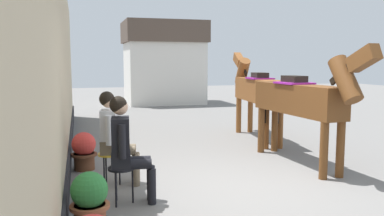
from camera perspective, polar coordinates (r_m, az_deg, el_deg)
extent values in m
plane|color=slate|center=(8.51, -0.79, -5.57)|extent=(40.00, 40.00, 0.00)
cube|color=#CCB793|center=(6.53, -19.30, 5.35)|extent=(0.30, 14.00, 3.40)
cube|color=black|center=(6.73, -18.62, -7.68)|extent=(0.34, 14.00, 0.36)
cube|color=silver|center=(17.22, -4.08, 5.03)|extent=(3.20, 2.40, 2.60)
cube|color=brown|center=(17.25, -4.13, 10.85)|extent=(3.40, 2.60, 0.90)
cylinder|color=black|center=(5.15, -10.20, -8.58)|extent=(0.34, 0.34, 0.03)
cylinder|color=black|center=(5.22, -8.58, -11.10)|extent=(0.02, 0.02, 0.45)
cylinder|color=black|center=(5.33, -10.90, -10.74)|extent=(0.02, 0.02, 0.45)
cylinder|color=black|center=(5.10, -10.96, -11.55)|extent=(0.02, 0.02, 0.45)
cube|color=black|center=(5.12, -10.23, -7.34)|extent=(0.27, 0.35, 0.20)
cube|color=black|center=(5.05, -10.31, -3.82)|extent=(0.26, 0.36, 0.44)
sphere|color=tan|center=(5.00, -10.39, 0.13)|extent=(0.20, 0.20, 0.20)
sphere|color=black|center=(5.00, -10.63, 0.47)|extent=(0.22, 0.22, 0.22)
cylinder|color=black|center=(5.21, -8.10, -7.62)|extent=(0.39, 0.17, 0.13)
cylinder|color=black|center=(5.30, -5.96, -10.71)|extent=(0.11, 0.11, 0.46)
cylinder|color=black|center=(5.05, -8.05, -8.07)|extent=(0.39, 0.17, 0.13)
cylinder|color=black|center=(5.15, -5.84, -11.24)|extent=(0.11, 0.11, 0.46)
cylinder|color=black|center=(5.26, -10.06, -3.95)|extent=(0.09, 0.09, 0.42)
cylinder|color=black|center=(4.86, -10.08, -4.82)|extent=(0.09, 0.09, 0.42)
cylinder|color=gold|center=(5.94, -11.83, -6.55)|extent=(0.34, 0.34, 0.03)
cylinder|color=black|center=(5.99, -10.43, -8.78)|extent=(0.02, 0.02, 0.45)
cylinder|color=black|center=(6.12, -12.32, -8.47)|extent=(0.02, 0.02, 0.45)
cylinder|color=black|center=(5.89, -12.59, -9.09)|extent=(0.02, 0.02, 0.45)
cube|color=brown|center=(5.92, -11.86, -5.46)|extent=(0.29, 0.36, 0.20)
cube|color=silver|center=(5.86, -11.94, -2.40)|extent=(0.28, 0.37, 0.44)
sphere|color=tan|center=(5.81, -12.02, 1.01)|extent=(0.20, 0.20, 0.20)
sphere|color=black|center=(5.81, -12.22, 1.30)|extent=(0.22, 0.22, 0.22)
cylinder|color=brown|center=(5.99, -9.95, -5.76)|extent=(0.40, 0.20, 0.13)
cylinder|color=brown|center=(6.05, -8.08, -8.53)|extent=(0.11, 0.11, 0.46)
cylinder|color=brown|center=(5.83, -10.07, -6.10)|extent=(0.40, 0.20, 0.13)
cylinder|color=brown|center=(5.89, -8.14, -8.94)|extent=(0.11, 0.11, 0.46)
cylinder|color=silver|center=(6.06, -11.53, -2.57)|extent=(0.09, 0.09, 0.42)
cylinder|color=silver|center=(5.67, -11.94, -3.22)|extent=(0.09, 0.09, 0.42)
cube|color=brown|center=(7.19, 14.93, 1.29)|extent=(0.57, 2.22, 0.52)
cylinder|color=brown|center=(6.62, 20.67, -5.60)|extent=(0.13, 0.13, 0.90)
cylinder|color=brown|center=(6.43, 18.54, -5.88)|extent=(0.13, 0.13, 0.90)
cylinder|color=brown|center=(8.17, 11.88, -3.02)|extent=(0.13, 0.13, 0.90)
cylinder|color=brown|center=(8.01, 9.98, -3.17)|extent=(0.13, 0.13, 0.90)
cylinder|color=brown|center=(6.22, 21.30, 3.84)|extent=(0.32, 0.65, 0.73)
cube|color=brown|center=(5.96, 23.58, 6.58)|extent=(0.21, 0.54, 0.40)
cube|color=black|center=(6.23, 21.24, 5.14)|extent=(0.08, 0.63, 0.48)
cylinder|color=black|center=(8.18, 10.37, 0.11)|extent=(0.11, 0.11, 0.65)
cube|color=#8C1E8C|center=(7.26, 14.55, 3.52)|extent=(0.53, 0.63, 0.03)
cube|color=black|center=(7.25, 14.57, 4.08)|extent=(0.31, 0.46, 0.12)
cube|color=brown|center=(9.20, 9.53, 2.57)|extent=(0.67, 2.23, 0.52)
cylinder|color=brown|center=(10.15, 6.77, -1.02)|extent=(0.13, 0.13, 0.90)
cylinder|color=brown|center=(10.25, 8.43, -0.98)|extent=(0.13, 0.13, 0.90)
cylinder|color=brown|center=(8.34, 10.65, -2.80)|extent=(0.13, 0.13, 0.90)
cylinder|color=brown|center=(8.45, 12.61, -2.71)|extent=(0.13, 0.13, 0.90)
cylinder|color=brown|center=(10.32, 7.33, 5.23)|extent=(0.34, 0.66, 0.73)
cube|color=brown|center=(10.64, 6.80, 6.93)|extent=(0.23, 0.54, 0.40)
cube|color=black|center=(10.30, 7.37, 6.00)|extent=(0.11, 0.63, 0.48)
cylinder|color=black|center=(8.17, 12.18, 0.05)|extent=(0.11, 0.11, 0.65)
cube|color=#8C1E8C|center=(9.09, 9.78, 4.26)|extent=(0.56, 0.65, 0.03)
cube|color=black|center=(9.09, 9.79, 4.70)|extent=(0.32, 0.47, 0.12)
cylinder|color=#A85638|center=(4.53, -14.57, -13.58)|extent=(0.43, 0.43, 0.04)
sphere|color=#2D7A38|center=(4.47, -14.64, -11.42)|extent=(0.40, 0.40, 0.40)
cylinder|color=brown|center=(6.94, -15.32, -7.47)|extent=(0.34, 0.34, 0.28)
cylinder|color=brown|center=(6.91, -15.35, -6.51)|extent=(0.43, 0.43, 0.04)
sphere|color=red|center=(6.87, -15.40, -5.05)|extent=(0.40, 0.40, 0.40)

